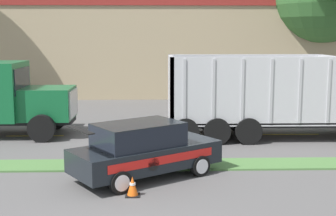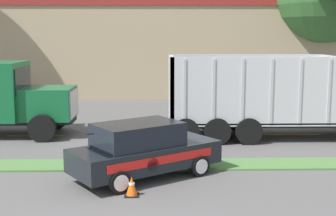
{
  "view_description": "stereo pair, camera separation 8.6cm",
  "coord_description": "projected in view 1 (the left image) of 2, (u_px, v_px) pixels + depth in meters",
  "views": [
    {
      "loc": [
        0.67,
        -8.13,
        4.17
      ],
      "look_at": [
        1.13,
        8.19,
        1.62
      ],
      "focal_mm": 50.0,
      "sensor_mm": 36.0,
      "label": 1
    },
    {
      "loc": [
        0.76,
        -8.14,
        4.17
      ],
      "look_at": [
        1.13,
        8.19,
        1.62
      ],
      "focal_mm": 50.0,
      "sensor_mm": 36.0,
      "label": 2
    }
  ],
  "objects": [
    {
      "name": "store_building_backdrop",
      "position": [
        177.0,
        45.0,
        36.0
      ],
      "size": [
        33.13,
        12.1,
        6.89
      ],
      "color": "tan",
      "rests_on": "ground_plane"
    },
    {
      "name": "traffic_cone",
      "position": [
        133.0,
        186.0,
        12.21
      ],
      "size": [
        0.37,
        0.37,
        0.52
      ],
      "color": "black",
      "rests_on": "ground_plane"
    },
    {
      "name": "rally_car",
      "position": [
        144.0,
        150.0,
        13.7
      ],
      "size": [
        4.64,
        3.92,
        1.7
      ],
      "color": "black",
      "rests_on": "ground_plane"
    },
    {
      "name": "centre_line_3",
      "position": [
        35.0,
        136.0,
        19.55
      ],
      "size": [
        2.4,
        0.14,
        0.01
      ],
      "primitive_type": "cube",
      "color": "yellow",
      "rests_on": "ground_plane"
    },
    {
      "name": "grass_verge",
      "position": [
        134.0,
        165.0,
        15.07
      ],
      "size": [
        120.0,
        1.31,
        0.06
      ],
      "primitive_type": "cube",
      "color": "#517F42",
      "rests_on": "ground_plane"
    },
    {
      "name": "centre_line_5",
      "position": [
        291.0,
        134.0,
        19.85
      ],
      "size": [
        2.4,
        0.14,
        0.01
      ],
      "primitive_type": "cube",
      "color": "yellow",
      "rests_on": "ground_plane"
    },
    {
      "name": "centre_line_4",
      "position": [
        164.0,
        135.0,
        19.7
      ],
      "size": [
        2.4,
        0.14,
        0.01
      ],
      "primitive_type": "cube",
      "color": "yellow",
      "rests_on": "ground_plane"
    },
    {
      "name": "dump_truck_lead",
      "position": [
        333.0,
        100.0,
        19.17
      ],
      "size": [
        11.6,
        2.84,
        3.36
      ],
      "color": "black",
      "rests_on": "ground_plane"
    }
  ]
}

